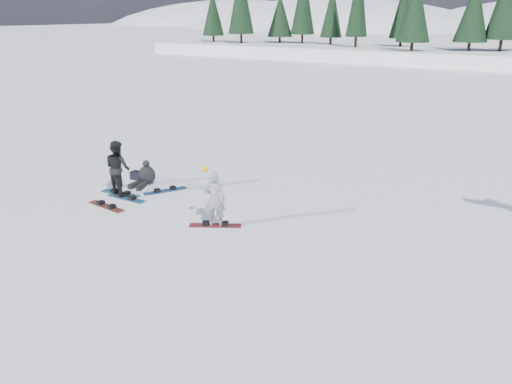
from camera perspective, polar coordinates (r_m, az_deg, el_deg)
ground at (r=14.94m, az=-9.69°, el=-3.24°), size 420.00×420.00×0.00m
alpine_backdrop at (r=201.41m, az=26.42°, el=12.23°), size 412.50×227.00×53.20m
snowboarder_woman at (r=14.09m, az=-4.77°, el=-0.77°), size 0.72×0.63×1.80m
snowboarder_man at (r=17.18m, az=-15.50°, el=2.68°), size 1.01×0.85×1.85m
seated_rider at (r=18.10m, az=-12.47°, el=1.86°), size 0.73×1.11×0.89m
gear_bag at (r=18.80m, az=-13.43°, el=1.86°), size 0.47×0.33×0.30m
snowboard_woman at (r=14.40m, az=-4.66°, el=-3.84°), size 1.44×0.98×0.03m
snowboard_man at (r=17.46m, az=-15.23°, el=-0.17°), size 1.52×0.42×0.03m
snowboard_loose_a at (r=17.38m, az=-10.33°, el=0.13°), size 0.98×1.44×0.03m
snowboard_loose_b at (r=16.43m, az=-16.74°, el=-1.59°), size 1.52×0.42×0.03m
snowboard_loose_c at (r=16.97m, az=-14.62°, el=-0.70°), size 1.50×0.31×0.03m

